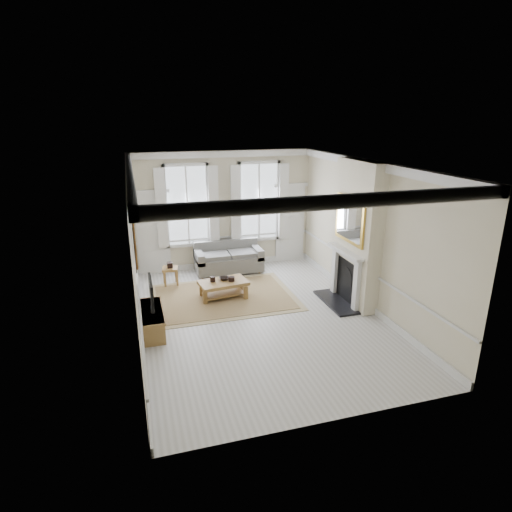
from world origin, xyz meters
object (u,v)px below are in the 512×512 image
object	(u,v)px
side_table	(170,271)
coffee_table	(223,284)
tv_stand	(153,321)
sofa	(228,259)

from	to	relation	value
side_table	coffee_table	size ratio (longest dim) A/B	0.39
side_table	tv_stand	size ratio (longest dim) A/B	0.36
sofa	tv_stand	size ratio (longest dim) A/B	1.42
side_table	tv_stand	distance (m)	2.58
sofa	coffee_table	size ratio (longest dim) A/B	1.51
side_table	coffee_table	xyz separation A→B (m)	(1.17, -1.24, -0.02)
coffee_table	tv_stand	bearing A→B (deg)	-152.46
sofa	coffee_table	bearing A→B (deg)	-106.42
coffee_table	tv_stand	size ratio (longest dim) A/B	0.94
side_table	tv_stand	bearing A→B (deg)	-103.92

